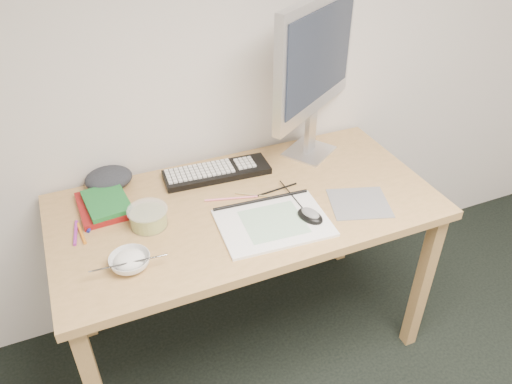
{
  "coord_description": "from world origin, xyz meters",
  "views": [
    {
      "loc": [
        -0.75,
        0.07,
        1.84
      ],
      "look_at": [
        -0.19,
        1.38,
        0.83
      ],
      "focal_mm": 35.0,
      "sensor_mm": 36.0,
      "label": 1
    }
  ],
  "objects_px": {
    "desk": "(247,221)",
    "keyboard": "(217,172)",
    "sketchpad": "(273,223)",
    "monitor": "(315,61)",
    "rice_bowl": "(130,262)"
  },
  "relations": [
    {
      "from": "desk",
      "to": "keyboard",
      "type": "relative_size",
      "value": 3.35
    },
    {
      "from": "desk",
      "to": "monitor",
      "type": "xyz_separation_m",
      "value": [
        0.38,
        0.23,
        0.48
      ]
    },
    {
      "from": "desk",
      "to": "keyboard",
      "type": "distance_m",
      "value": 0.24
    },
    {
      "from": "desk",
      "to": "rice_bowl",
      "type": "relative_size",
      "value": 10.96
    },
    {
      "from": "desk",
      "to": "monitor",
      "type": "relative_size",
      "value": 2.18
    },
    {
      "from": "desk",
      "to": "keyboard",
      "type": "height_order",
      "value": "keyboard"
    },
    {
      "from": "monitor",
      "to": "rice_bowl",
      "type": "xyz_separation_m",
      "value": [
        -0.84,
        -0.4,
        -0.38
      ]
    },
    {
      "from": "monitor",
      "to": "rice_bowl",
      "type": "bearing_deg",
      "value": 171.91
    },
    {
      "from": "sketchpad",
      "to": "monitor",
      "type": "relative_size",
      "value": 0.59
    },
    {
      "from": "desk",
      "to": "sketchpad",
      "type": "height_order",
      "value": "sketchpad"
    },
    {
      "from": "sketchpad",
      "to": "monitor",
      "type": "height_order",
      "value": "monitor"
    },
    {
      "from": "keyboard",
      "to": "desk",
      "type": "bearing_deg",
      "value": -77.25
    },
    {
      "from": "desk",
      "to": "sketchpad",
      "type": "distance_m",
      "value": 0.18
    },
    {
      "from": "sketchpad",
      "to": "keyboard",
      "type": "relative_size",
      "value": 0.9
    },
    {
      "from": "keyboard",
      "to": "rice_bowl",
      "type": "xyz_separation_m",
      "value": [
        -0.42,
        -0.39,
        0.01
      ]
    }
  ]
}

